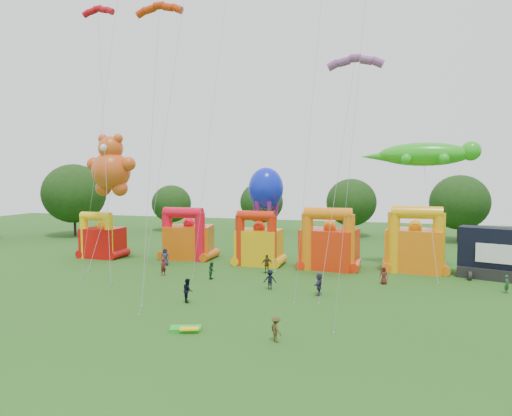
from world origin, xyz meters
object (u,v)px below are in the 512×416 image
(teddy_bear_kite, at_px, (109,182))
(gecko_kite, at_px, (427,189))
(octopus_kite, at_px, (268,218))
(bouncy_castle_0, at_px, (102,240))
(spectator_0, at_px, (165,257))
(bouncy_castle_2, at_px, (259,244))
(spectator_4, at_px, (267,264))
(stage_trailer, at_px, (503,255))

(teddy_bear_kite, height_order, gecko_kite, teddy_bear_kite)
(gecko_kite, xyz_separation_m, octopus_kite, (-16.99, -0.08, -3.46))
(bouncy_castle_0, distance_m, spectator_0, 10.31)
(octopus_kite, bearing_deg, gecko_kite, 0.28)
(bouncy_castle_0, distance_m, teddy_bear_kite, 8.23)
(gecko_kite, relative_size, octopus_kite, 1.24)
(bouncy_castle_0, distance_m, octopus_kite, 21.05)
(bouncy_castle_2, bearing_deg, spectator_4, -63.29)
(spectator_4, bearing_deg, spectator_0, -35.13)
(bouncy_castle_0, xyz_separation_m, stage_trailer, (44.68, 0.52, 0.24))
(bouncy_castle_2, bearing_deg, teddy_bear_kite, -167.38)
(bouncy_castle_0, height_order, teddy_bear_kite, teddy_bear_kite)
(stage_trailer, bearing_deg, octopus_kite, 176.82)
(stage_trailer, xyz_separation_m, octopus_kite, (-23.94, 1.33, 2.85))
(stage_trailer, xyz_separation_m, spectator_0, (-34.75, -3.00, -1.44))
(teddy_bear_kite, bearing_deg, stage_trailer, 4.57)
(stage_trailer, xyz_separation_m, spectator_4, (-22.72, -3.74, -1.45))
(bouncy_castle_2, relative_size, octopus_kite, 0.56)
(bouncy_castle_2, bearing_deg, bouncy_castle_0, -177.24)
(spectator_4, bearing_deg, bouncy_castle_0, -39.95)
(bouncy_castle_2, distance_m, octopus_kite, 3.17)
(stage_trailer, bearing_deg, teddy_bear_kite, -175.43)
(bouncy_castle_0, height_order, octopus_kite, octopus_kite)
(bouncy_castle_0, bearing_deg, gecko_kite, 2.94)
(bouncy_castle_0, relative_size, teddy_bear_kite, 0.38)
(stage_trailer, bearing_deg, bouncy_castle_0, -179.33)
(bouncy_castle_2, distance_m, spectator_0, 10.59)
(gecko_kite, bearing_deg, bouncy_castle_0, -177.06)
(bouncy_castle_0, distance_m, stage_trailer, 44.69)
(bouncy_castle_2, xyz_separation_m, spectator_4, (2.10, -4.18, -1.40))
(stage_trailer, bearing_deg, bouncy_castle_2, 178.99)
(bouncy_castle_2, xyz_separation_m, stage_trailer, (24.83, -0.44, 0.06))
(bouncy_castle_0, xyz_separation_m, spectator_4, (21.96, -3.22, -1.22))
(gecko_kite, bearing_deg, teddy_bear_kite, -172.21)
(stage_trailer, distance_m, spectator_0, 34.91)
(teddy_bear_kite, relative_size, spectator_0, 7.61)
(bouncy_castle_0, distance_m, gecko_kite, 38.34)
(teddy_bear_kite, bearing_deg, gecko_kite, 7.79)
(octopus_kite, bearing_deg, teddy_bear_kite, -165.25)
(bouncy_castle_0, height_order, spectator_4, bouncy_castle_0)
(bouncy_castle_2, relative_size, stage_trailer, 0.75)
(bouncy_castle_0, height_order, bouncy_castle_2, bouncy_castle_2)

